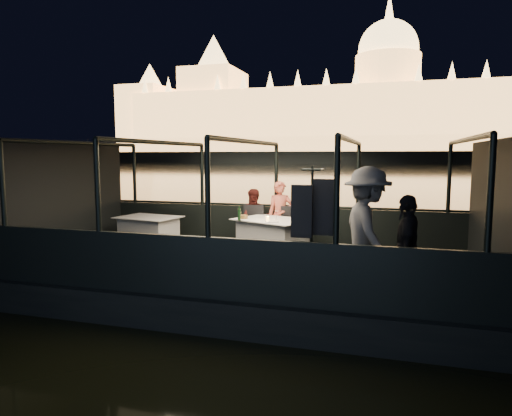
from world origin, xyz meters
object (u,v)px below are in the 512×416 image
(chair_port_right, at_px, (289,232))
(passenger_stripe, at_px, (367,238))
(chair_port_left, at_px, (251,230))
(wine_bottle, at_px, (239,213))
(dining_table_central, at_px, (272,238))
(passenger_dark, at_px, (407,241))
(dining_table_aft, at_px, (149,230))
(person_man_maroon, at_px, (255,215))
(coat_stand, at_px, (312,237))
(person_woman_coral, at_px, (280,216))

(chair_port_right, bearing_deg, passenger_stripe, -64.72)
(chair_port_left, bearing_deg, chair_port_right, -7.80)
(chair_port_left, height_order, wine_bottle, wine_bottle)
(chair_port_left, distance_m, chair_port_right, 0.85)
(dining_table_central, distance_m, passenger_dark, 3.38)
(dining_table_aft, height_order, chair_port_left, chair_port_left)
(dining_table_central, distance_m, dining_table_aft, 2.88)
(dining_table_aft, bearing_deg, person_man_maroon, 15.17)
(dining_table_central, height_order, dining_table_aft, dining_table_central)
(dining_table_central, height_order, chair_port_left, chair_port_left)
(dining_table_aft, bearing_deg, dining_table_central, -1.93)
(chair_port_right, relative_size, passenger_stripe, 0.50)
(coat_stand, bearing_deg, passenger_dark, 13.83)
(dining_table_central, relative_size, person_man_maroon, 1.10)
(dining_table_central, bearing_deg, chair_port_right, 61.00)
(dining_table_central, height_order, coat_stand, coat_stand)
(coat_stand, height_order, wine_bottle, coat_stand)
(person_man_maroon, relative_size, passenger_dark, 0.87)
(dining_table_aft, relative_size, passenger_dark, 0.87)
(dining_table_central, height_order, passenger_dark, passenger_dark)
(person_man_maroon, relative_size, wine_bottle, 4.58)
(chair_port_right, distance_m, person_woman_coral, 0.48)
(dining_table_central, relative_size, coat_stand, 0.76)
(coat_stand, bearing_deg, dining_table_central, 115.85)
(person_woman_coral, bearing_deg, dining_table_central, -107.60)
(chair_port_right, height_order, person_man_maroon, person_man_maroon)
(coat_stand, bearing_deg, chair_port_left, 121.49)
(passenger_stripe, bearing_deg, person_man_maroon, 21.09)
(chair_port_left, bearing_deg, wine_bottle, -97.93)
(person_man_maroon, bearing_deg, dining_table_central, -65.28)
(chair_port_right, bearing_deg, passenger_dark, -57.69)
(wine_bottle, bearing_deg, passenger_stripe, -34.93)
(dining_table_aft, relative_size, coat_stand, 0.69)
(chair_port_right, xyz_separation_m, passenger_stripe, (1.72, -2.58, 0.40))
(chair_port_left, bearing_deg, dining_table_central, -44.75)
(chair_port_right, xyz_separation_m, person_man_maroon, (-0.83, 0.27, 0.30))
(person_woman_coral, relative_size, passenger_stripe, 0.79)
(wine_bottle, bearing_deg, chair_port_right, 42.87)
(dining_table_central, height_order, person_woman_coral, person_woman_coral)
(coat_stand, distance_m, person_man_maroon, 3.71)
(coat_stand, bearing_deg, dining_table_aft, 147.49)
(person_woman_coral, bearing_deg, wine_bottle, -137.56)
(coat_stand, height_order, person_woman_coral, coat_stand)
(dining_table_central, bearing_deg, dining_table_aft, 178.07)
(passenger_dark, distance_m, wine_bottle, 3.64)
(chair_port_right, distance_m, coat_stand, 3.15)
(dining_table_aft, xyz_separation_m, person_woman_coral, (2.87, 0.62, 0.36))
(passenger_stripe, bearing_deg, person_woman_coral, 14.01)
(chair_port_left, height_order, person_man_maroon, person_man_maroon)
(coat_stand, relative_size, person_woman_coral, 1.27)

